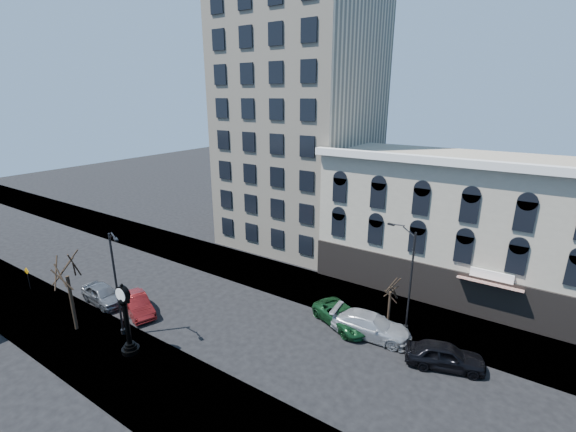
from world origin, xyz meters
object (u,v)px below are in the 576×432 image
Objects in this scene: street_lamp_near at (114,258)px; warning_sign at (27,274)px; car_near_a at (103,294)px; street_clock at (127,322)px; car_near_b at (137,304)px.

warning_sign is at bearing -159.43° from street_lamp_near.
street_lamp_near is at bearing -104.31° from car_near_a.
warning_sign is 8.12m from car_near_a.
warning_sign is (-15.59, 0.56, -0.90)m from street_clock.
street_clock is 5.66m from car_near_b.
street_lamp_near is (-1.75, 0.81, 3.95)m from street_clock.
street_clock reaches higher than car_near_a.
car_near_b is (3.78, 0.61, -0.04)m from car_near_a.
car_near_b is at bearing -76.08° from car_near_a.
street_lamp_near is 3.96× the size of warning_sign.
street_lamp_near is 6.69m from car_near_b.
warning_sign reaches higher than car_near_a.
street_clock is at bearing -5.94° from warning_sign.
street_lamp_near is at bearing 152.42° from street_clock.
car_near_a is (-6.10, 2.12, -5.61)m from street_lamp_near.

